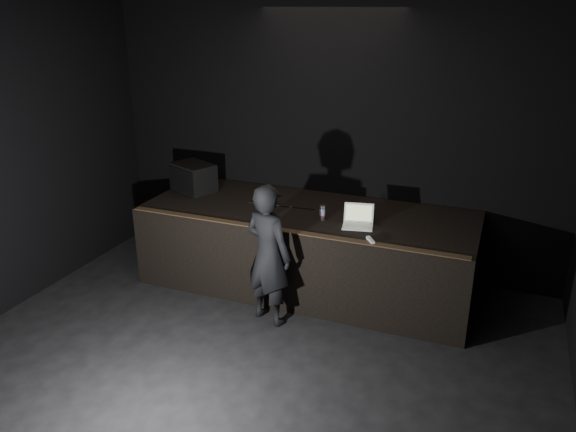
% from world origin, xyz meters
% --- Properties ---
extents(ground, '(7.00, 7.00, 0.00)m').
position_xyz_m(ground, '(0.00, 0.00, 0.00)').
color(ground, black).
rests_on(ground, ground).
extents(room_walls, '(6.10, 7.10, 3.52)m').
position_xyz_m(room_walls, '(0.00, 0.00, 2.02)').
color(room_walls, black).
rests_on(room_walls, ground).
extents(stage_riser, '(4.00, 1.50, 1.00)m').
position_xyz_m(stage_riser, '(0.00, 2.73, 0.50)').
color(stage_riser, black).
rests_on(stage_riser, ground).
extents(riser_lip, '(3.92, 0.10, 0.01)m').
position_xyz_m(riser_lip, '(0.00, 2.02, 1.01)').
color(riser_lip, brown).
rests_on(riser_lip, stage_riser).
extents(stage_monitor, '(0.66, 0.58, 0.37)m').
position_xyz_m(stage_monitor, '(-1.67, 2.89, 1.18)').
color(stage_monitor, black).
rests_on(stage_monitor, stage_riser).
extents(cable, '(0.86, 0.10, 0.02)m').
position_xyz_m(cable, '(-0.35, 2.73, 1.01)').
color(cable, black).
rests_on(cable, stage_riser).
extents(laptop, '(0.38, 0.36, 0.23)m').
position_xyz_m(laptop, '(0.69, 2.48, 1.06)').
color(laptop, white).
rests_on(laptop, stage_riser).
extents(beer_can, '(0.07, 0.07, 0.17)m').
position_xyz_m(beer_can, '(0.26, 2.51, 1.08)').
color(beer_can, silver).
rests_on(beer_can, stage_riser).
extents(plastic_cup, '(0.09, 0.09, 0.11)m').
position_xyz_m(plastic_cup, '(0.60, 2.94, 1.05)').
color(plastic_cup, white).
rests_on(plastic_cup, stage_riser).
extents(wii_remote, '(0.13, 0.16, 0.03)m').
position_xyz_m(wii_remote, '(0.93, 2.08, 1.02)').
color(wii_remote, white).
rests_on(wii_remote, stage_riser).
extents(person, '(0.67, 0.55, 1.60)m').
position_xyz_m(person, '(-0.11, 1.78, 0.80)').
color(person, black).
rests_on(person, ground).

